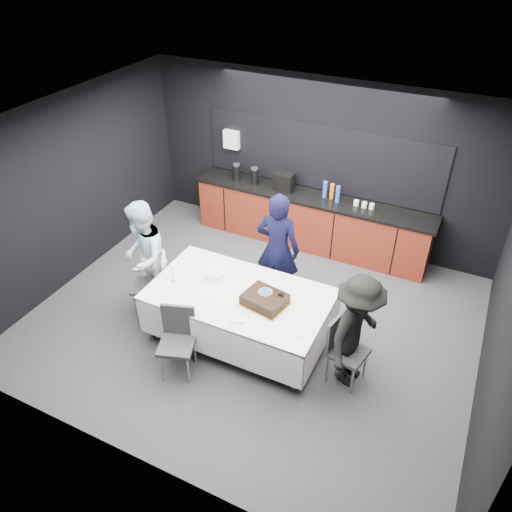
{
  "coord_description": "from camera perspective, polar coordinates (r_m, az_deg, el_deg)",
  "views": [
    {
      "loc": [
        2.37,
        -4.76,
        4.84
      ],
      "look_at": [
        0.0,
        0.1,
        1.05
      ],
      "focal_mm": 35.0,
      "sensor_mm": 36.0,
      "label": 1
    }
  ],
  "objects": [
    {
      "name": "loose_plate_near",
      "position": [
        6.35,
        -5.44,
        -4.86
      ],
      "size": [
        0.19,
        0.19,
        0.01
      ],
      "primitive_type": "cylinder",
      "color": "white",
      "rests_on": "party_table"
    },
    {
      "name": "person_right",
      "position": [
        5.99,
        11.4,
        -8.55
      ],
      "size": [
        0.74,
        1.09,
        1.56
      ],
      "primitive_type": "imported",
      "rotation": [
        0.0,
        0.0,
        1.41
      ],
      "color": "black",
      "rests_on": "ground"
    },
    {
      "name": "chair_right",
      "position": [
        6.16,
        9.93,
        -9.93
      ],
      "size": [
        0.5,
        0.5,
        0.92
      ],
      "color": "#323238",
      "rests_on": "ground"
    },
    {
      "name": "person_center",
      "position": [
        7.05,
        2.5,
        0.8
      ],
      "size": [
        0.67,
        0.47,
        1.75
      ],
      "primitive_type": "imported",
      "rotation": [
        0.0,
        0.0,
        3.22
      ],
      "color": "black",
      "rests_on": "ground"
    },
    {
      "name": "loose_plate_far",
      "position": [
        6.73,
        0.7,
        -2.04
      ],
      "size": [
        0.22,
        0.22,
        0.01
      ],
      "primitive_type": "cylinder",
      "color": "white",
      "rests_on": "party_table"
    },
    {
      "name": "plate_stack",
      "position": [
        6.66,
        -4.77,
        -2.12
      ],
      "size": [
        0.24,
        0.24,
        0.1
      ],
      "primitive_type": "cylinder",
      "color": "white",
      "rests_on": "party_table"
    },
    {
      "name": "person_left",
      "position": [
        7.11,
        -12.71,
        -0.15
      ],
      "size": [
        0.91,
        1.0,
        1.68
      ],
      "primitive_type": "imported",
      "rotation": [
        0.0,
        0.0,
        -1.15
      ],
      "color": "silver",
      "rests_on": "ground"
    },
    {
      "name": "champagne_flute",
      "position": [
        6.6,
        -9.59,
        -1.77
      ],
      "size": [
        0.06,
        0.06,
        0.22
      ],
      "color": "white",
      "rests_on": "party_table"
    },
    {
      "name": "loose_plate_right_b",
      "position": [
        5.9,
        4.91,
        -8.53
      ],
      "size": [
        0.2,
        0.2,
        0.01
      ],
      "primitive_type": "cylinder",
      "color": "white",
      "rests_on": "party_table"
    },
    {
      "name": "ground",
      "position": [
        7.19,
        -0.35,
        -7.28
      ],
      "size": [
        6.0,
        6.0,
        0.0
      ],
      "primitive_type": "plane",
      "color": "#3D3C41",
      "rests_on": "ground"
    },
    {
      "name": "chair_near",
      "position": [
        6.26,
        -8.95,
        -8.98
      ],
      "size": [
        0.53,
        0.53,
        0.92
      ],
      "color": "#323238",
      "rests_on": "ground"
    },
    {
      "name": "fork_pile",
      "position": [
        6.01,
        -2.11,
        -7.31
      ],
      "size": [
        0.19,
        0.16,
        0.03
      ],
      "primitive_type": "cube",
      "rotation": [
        0.0,
        0.0,
        0.44
      ],
      "color": "white",
      "rests_on": "party_table"
    },
    {
      "name": "cake_assembly",
      "position": [
        6.21,
        1.02,
        -4.96
      ],
      "size": [
        0.61,
        0.53,
        0.17
      ],
      "color": "gold",
      "rests_on": "party_table"
    },
    {
      "name": "kitchenette",
      "position": [
        8.53,
        6.16,
        4.57
      ],
      "size": [
        4.1,
        0.64,
        2.05
      ],
      "color": "#621C0F",
      "rests_on": "ground"
    },
    {
      "name": "chair_left",
      "position": [
        7.15,
        -11.7,
        -2.87
      ],
      "size": [
        0.55,
        0.55,
        0.92
      ],
      "color": "#323238",
      "rests_on": "ground"
    },
    {
      "name": "room_shell",
      "position": [
        6.09,
        -0.41,
        5.75
      ],
      "size": [
        6.04,
        5.04,
        2.82
      ],
      "color": "white",
      "rests_on": "ground"
    },
    {
      "name": "party_table",
      "position": [
        6.5,
        -1.94,
        -5.23
      ],
      "size": [
        2.32,
        1.32,
        0.78
      ],
      "color": "#99999E",
      "rests_on": "ground"
    },
    {
      "name": "loose_plate_right_a",
      "position": [
        6.37,
        4.74,
        -4.68
      ],
      "size": [
        0.19,
        0.19,
        0.01
      ],
      "primitive_type": "cylinder",
      "color": "white",
      "rests_on": "party_table"
    }
  ]
}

